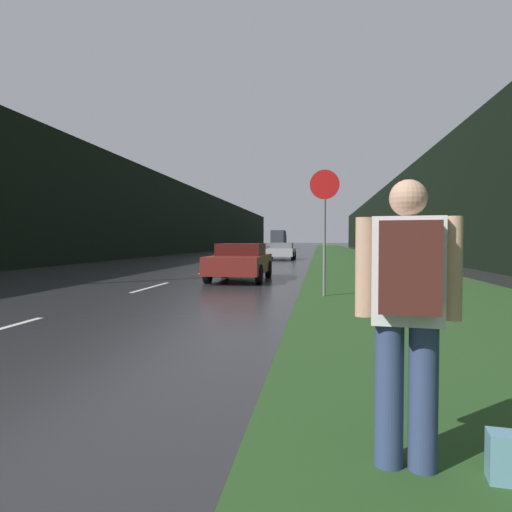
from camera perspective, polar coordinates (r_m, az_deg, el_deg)
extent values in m
cube|color=#26471E|center=(39.36, 11.50, -0.14)|extent=(6.00, 240.00, 0.02)
cube|color=silver|center=(14.09, -12.97, -3.81)|extent=(0.12, 3.00, 0.01)
cube|color=silver|center=(20.76, -6.07, -1.94)|extent=(0.12, 3.00, 0.01)
cube|color=black|center=(51.69, -9.58, 4.57)|extent=(2.00, 140.00, 7.62)
cube|color=black|center=(50.05, 17.70, 4.63)|extent=(2.00, 140.00, 7.68)
cylinder|color=slate|center=(11.48, 8.53, 0.98)|extent=(0.07, 0.07, 2.43)
cylinder|color=#B71414|center=(11.56, 8.57, 8.84)|extent=(0.73, 0.02, 0.73)
cylinder|color=navy|center=(3.03, 16.29, -16.46)|extent=(0.17, 0.17, 0.90)
cylinder|color=navy|center=(3.04, 20.17, -16.44)|extent=(0.17, 0.17, 0.90)
cube|color=white|center=(2.88, 18.39, -1.75)|extent=(0.44, 0.29, 0.65)
sphere|color=tan|center=(2.89, 18.49, 6.88)|extent=(0.22, 0.22, 0.22)
cylinder|color=tan|center=(2.88, 13.30, -1.34)|extent=(0.10, 0.10, 0.61)
cylinder|color=tan|center=(2.91, 23.46, -1.42)|extent=(0.10, 0.10, 0.61)
cube|color=#471E19|center=(2.67, 18.62, -1.33)|extent=(0.35, 0.22, 0.52)
cube|color=maroon|center=(16.13, -1.97, -0.97)|extent=(1.79, 4.38, 0.60)
cube|color=#40120F|center=(16.33, -1.84, 0.85)|extent=(1.52, 1.97, 0.42)
cylinder|color=black|center=(14.68, 0.39, -2.30)|extent=(0.20, 0.64, 0.64)
cylinder|color=black|center=(15.00, -6.06, -2.22)|extent=(0.20, 0.64, 0.64)
cylinder|color=black|center=(17.37, 1.56, -1.65)|extent=(0.20, 0.64, 0.64)
cylinder|color=black|center=(17.64, -3.93, -1.60)|extent=(0.20, 0.64, 0.64)
cube|color=#9E9EA3|center=(33.87, 3.21, 0.50)|extent=(1.88, 4.42, 0.55)
cube|color=#5E5E61|center=(34.08, 3.25, 1.32)|extent=(1.60, 1.99, 0.41)
cylinder|color=black|center=(32.45, 4.59, 0.00)|extent=(0.20, 0.62, 0.62)
cylinder|color=black|center=(32.60, 1.45, 0.01)|extent=(0.20, 0.62, 0.62)
cylinder|color=black|center=(35.19, 4.85, 0.14)|extent=(0.20, 0.62, 0.62)
cylinder|color=black|center=(35.33, 1.95, 0.16)|extent=(0.20, 0.62, 0.62)
cube|color=black|center=(86.14, 3.07, 1.96)|extent=(2.16, 2.19, 2.12)
cube|color=#333842|center=(82.01, 2.83, 2.21)|extent=(2.28, 6.10, 2.83)
cylinder|color=black|center=(86.02, 2.34, 1.29)|extent=(0.28, 0.90, 0.90)
cylinder|color=black|center=(85.84, 3.78, 1.28)|extent=(0.28, 0.90, 0.90)
cylinder|color=black|center=(80.60, 1.96, 1.25)|extent=(0.28, 0.90, 0.90)
cylinder|color=black|center=(80.41, 3.50, 1.24)|extent=(0.28, 0.90, 0.90)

